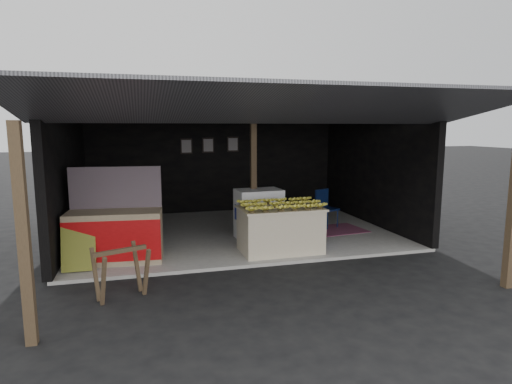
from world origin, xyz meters
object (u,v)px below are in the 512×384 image
object	(u,v)px
banana_table	(280,229)
plastic_chair	(325,205)
sawhorse	(121,267)
water_barrel	(313,233)
neighbor_stall	(115,234)
white_crate	(259,214)

from	to	relation	value
banana_table	plastic_chair	world-z (taller)	plastic_chair
sawhorse	water_barrel	distance (m)	4.12
neighbor_stall	plastic_chair	xyz separation A→B (m)	(4.69, 1.48, 0.03)
banana_table	water_barrel	world-z (taller)	banana_table
white_crate	plastic_chair	xyz separation A→B (m)	(1.80, 0.60, -0.00)
white_crate	plastic_chair	size ratio (longest dim) A/B	1.18
neighbor_stall	water_barrel	xyz separation A→B (m)	(3.85, 0.15, -0.27)
white_crate	neighbor_stall	size ratio (longest dim) A/B	0.63
neighbor_stall	plastic_chair	size ratio (longest dim) A/B	1.87
neighbor_stall	sawhorse	distance (m)	1.67
water_barrel	banana_table	bearing A→B (deg)	-157.17
banana_table	white_crate	size ratio (longest dim) A/B	1.49
banana_table	sawhorse	size ratio (longest dim) A/B	1.86
sawhorse	water_barrel	world-z (taller)	sawhorse
sawhorse	water_barrel	bearing A→B (deg)	4.75
neighbor_stall	plastic_chair	world-z (taller)	neighbor_stall
neighbor_stall	white_crate	bearing A→B (deg)	22.58
plastic_chair	sawhorse	bearing A→B (deg)	-167.62
banana_table	sawhorse	distance (m)	3.21
banana_table	water_barrel	size ratio (longest dim) A/B	3.48
sawhorse	plastic_chair	bearing A→B (deg)	13.33
water_barrel	plastic_chair	size ratio (longest dim) A/B	0.51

